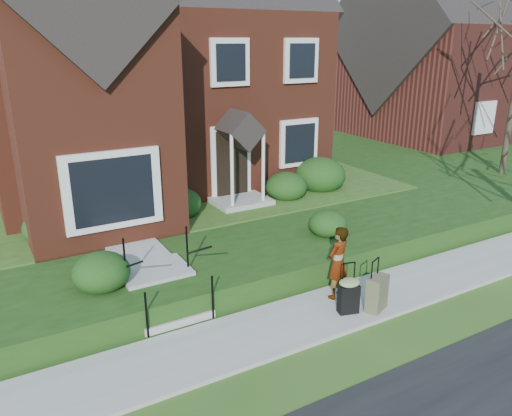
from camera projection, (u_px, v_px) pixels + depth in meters
ground at (316, 317)px, 9.86m from camera, size 120.00×120.00×0.00m
sidewalk at (317, 315)px, 9.85m from camera, size 60.00×1.60×0.08m
terrace at (238, 165)px, 20.61m from camera, size 44.00×20.00×0.60m
walkway at (119, 230)px, 12.59m from camera, size 1.20×6.00×0.06m
main_house at (139, 38)px, 15.97m from camera, size 10.40×10.20×9.40m
neighbour_house at (449, 39)px, 24.77m from camera, size 9.40×8.00×9.20m
front_steps at (162, 287)px, 10.05m from camera, size 1.40×2.02×1.50m
foundation_shrubs at (244, 195)px, 13.97m from camera, size 9.73×4.74×1.15m
woman at (338, 263)px, 10.22m from camera, size 0.65×0.52×1.56m
suitcase_black at (349, 294)px, 9.74m from camera, size 0.52×0.46×1.05m
suitcase_olive at (377, 293)px, 9.86m from camera, size 0.57×0.45×1.08m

